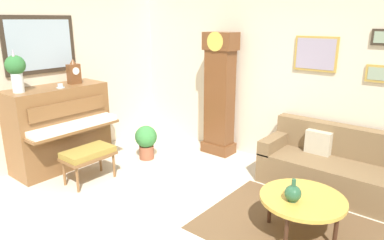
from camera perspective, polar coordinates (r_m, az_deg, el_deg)
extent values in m
cube|color=beige|center=(4.22, -4.71, -16.22)|extent=(6.40, 6.00, 0.10)
cube|color=beige|center=(5.75, -24.24, 6.75)|extent=(0.10, 4.90, 2.80)
cube|color=#33281E|center=(5.68, -23.77, 11.30)|extent=(0.03, 1.10, 0.84)
cube|color=#9EB2C1|center=(5.67, -23.70, 11.30)|extent=(0.01, 0.98, 0.72)
cube|color=beige|center=(5.59, 12.37, 7.57)|extent=(5.30, 0.10, 2.80)
cube|color=#B28E3D|center=(5.19, 19.75, 10.25)|extent=(0.60, 0.03, 0.48)
cube|color=#998EA8|center=(5.18, 19.69, 10.24)|extent=(0.54, 0.01, 0.42)
cube|color=#B28E3D|center=(5.00, 28.18, 6.77)|extent=(0.26, 0.03, 0.22)
cube|color=gray|center=(4.99, 28.14, 6.75)|extent=(0.20, 0.01, 0.16)
cube|color=#33281E|center=(4.96, 28.88, 11.88)|extent=(0.24, 0.03, 0.20)
cube|color=gray|center=(4.95, 28.85, 11.87)|extent=(0.18, 0.01, 0.14)
cube|color=brown|center=(4.09, 17.36, -17.25)|extent=(2.10, 1.50, 0.01)
cube|color=brown|center=(5.65, -21.03, -1.10)|extent=(0.60, 1.44, 1.26)
cube|color=brown|center=(5.27, -18.72, -1.49)|extent=(0.28, 1.38, 0.04)
cube|color=white|center=(5.26, -18.78, -0.86)|extent=(0.26, 1.32, 0.08)
cube|color=brown|center=(5.29, -19.66, 1.85)|extent=(0.03, 1.20, 0.20)
cube|color=brown|center=(5.05, -16.72, -5.71)|extent=(0.42, 0.70, 0.04)
cube|color=olive|center=(5.03, -16.78, -5.07)|extent=(0.40, 0.68, 0.08)
cylinder|color=brown|center=(4.86, -18.38, -9.33)|extent=(0.04, 0.04, 0.36)
cylinder|color=brown|center=(5.16, -12.77, -7.31)|extent=(0.04, 0.04, 0.36)
cylinder|color=brown|center=(5.11, -20.35, -8.22)|extent=(0.04, 0.04, 0.36)
cylinder|color=brown|center=(5.40, -14.89, -6.38)|extent=(0.04, 0.04, 0.36)
cube|color=brown|center=(6.00, 4.38, -4.48)|extent=(0.52, 0.34, 0.18)
cube|color=brown|center=(5.76, 4.55, 2.98)|extent=(0.44, 0.28, 1.78)
cube|color=brown|center=(5.62, 4.78, 12.85)|extent=(0.52, 0.32, 0.28)
cylinder|color=gold|center=(5.49, 3.84, 12.79)|extent=(0.30, 0.02, 0.30)
cylinder|color=gold|center=(5.71, 4.27, 3.48)|extent=(0.03, 0.03, 0.70)
cube|color=brown|center=(5.01, 22.39, -8.61)|extent=(1.90, 0.80, 0.42)
cube|color=brown|center=(5.13, 23.90, -3.25)|extent=(1.90, 0.20, 0.44)
cube|color=brown|center=(5.17, 13.66, -3.52)|extent=(0.18, 0.80, 0.20)
cube|color=#B7AD93|center=(5.08, 20.10, -3.50)|extent=(0.34, 0.12, 0.32)
cylinder|color=gold|center=(3.85, 17.80, -12.29)|extent=(0.88, 0.88, 0.04)
torus|color=#3D2316|center=(3.85, 17.80, -12.29)|extent=(0.88, 0.88, 0.04)
cylinder|color=#3D2316|center=(4.25, 19.41, -12.96)|extent=(0.04, 0.04, 0.40)
cylinder|color=#3D2316|center=(3.87, 22.64, -16.47)|extent=(0.04, 0.04, 0.40)
cylinder|color=#3D2316|center=(3.67, 15.27, -17.61)|extent=(0.04, 0.04, 0.40)
cylinder|color=#3D2316|center=(4.07, 12.71, -13.74)|extent=(0.04, 0.04, 0.40)
cube|color=brown|center=(5.62, -18.91, 7.21)|extent=(0.12, 0.18, 0.30)
cylinder|color=white|center=(5.56, -18.62, 7.67)|extent=(0.01, 0.11, 0.11)
cone|color=brown|center=(5.60, -19.09, 9.12)|extent=(0.10, 0.10, 0.08)
cylinder|color=silver|center=(5.23, -26.81, 5.48)|extent=(0.15, 0.15, 0.26)
sphere|color=#2D6B33|center=(5.20, -27.15, 8.07)|extent=(0.26, 0.26, 0.26)
cone|color=#D199B7|center=(5.15, -27.41, 9.45)|extent=(0.06, 0.06, 0.16)
cylinder|color=#ADC6D6|center=(5.36, -20.88, 5.03)|extent=(0.12, 0.12, 0.01)
cylinder|color=#ADC6D6|center=(5.36, -20.91, 5.30)|extent=(0.08, 0.08, 0.06)
cylinder|color=#234C33|center=(3.73, 16.21, -12.61)|extent=(0.09, 0.09, 0.01)
sphere|color=#285638|center=(3.70, 16.31, -11.54)|extent=(0.17, 0.17, 0.17)
cylinder|color=#285638|center=(3.65, 16.45, -9.94)|extent=(0.04, 0.04, 0.08)
cylinder|color=#935138|center=(5.76, -7.50, -5.27)|extent=(0.24, 0.24, 0.22)
sphere|color=#387F3D|center=(5.66, -7.60, -2.73)|extent=(0.36, 0.36, 0.36)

